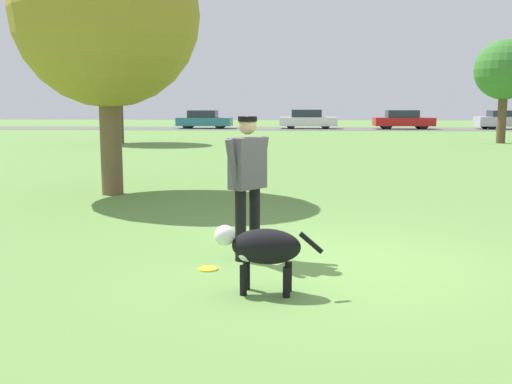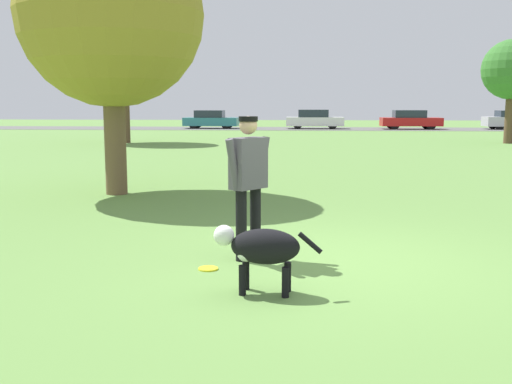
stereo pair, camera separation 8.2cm
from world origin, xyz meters
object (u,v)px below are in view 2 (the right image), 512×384
Objects in this scene: tree_far_left at (124,55)px; parked_car_white at (315,119)px; parked_car_red at (410,120)px; person at (248,175)px; dog at (261,248)px; frisbee at (208,269)px; tree_far_right at (512,70)px; parked_car_teal at (211,120)px; tree_near_left at (111,14)px.

tree_far_left is 1.45× the size of parked_car_white.
parked_car_white is 6.82m from parked_car_red.
person reaches higher than parked_car_white.
dog is 4.77× the size of frisbee.
frisbee is at bearing -45.91° from dog.
tree_far_right reaches higher than parked_car_teal.
tree_far_right is 17.85m from parked_car_white.
dog is 0.27× the size of parked_car_teal.
parked_car_teal is (-3.07, 32.00, -2.91)m from tree_near_left.
tree_far_right reaches higher than person.
tree_near_left is (4.49, -15.63, -0.46)m from tree_far_left.
dog is at bearing -50.70° from frisbee.
frisbee is at bearing 178.70° from person.
tree_far_left is at bearing -118.57° from parked_car_white.
parked_car_red reaches higher than dog.
parked_car_white is (9.02, 16.48, -3.34)m from tree_far_left.
tree_near_left reaches higher than tree_far_right.
frisbee is at bearing -63.04° from tree_near_left.
parked_car_teal reaches higher than frisbee.
parked_car_teal is at bearing 136.81° from tree_far_right.
tree_far_left is 16.27m from tree_near_left.
tree_near_left is at bearing -97.91° from parked_car_white.
tree_near_left reaches higher than person.
dog is (0.24, -1.29, -0.55)m from person.
tree_near_left is (-3.40, 6.21, 3.10)m from dog.
person is 37.45m from parked_car_teal.
frisbee is at bearing -79.54° from parked_car_teal.
parked_car_teal is 14.40m from parked_car_red.
person is 37.05m from parked_car_white.
person is at bearing -69.57° from tree_far_left.
tree_near_left is (-2.76, 5.42, 3.55)m from frisbee.
parked_car_white is (7.59, 0.10, 0.03)m from parked_car_teal.
parked_car_teal is at bearing 85.02° from tree_far_left.
tree_near_left reaches higher than parked_car_red.
tree_far_right is 21.31m from tree_near_left.
tree_far_left is at bearing -65.33° from dog.
dog is 25.11m from tree_far_right.
parked_car_white reaches higher than parked_car_teal.
parked_car_teal is (-5.82, 37.42, 0.64)m from frisbee.
dog is at bearing -103.16° from parked_car_red.
parked_car_teal is at bearing 178.12° from parked_car_red.
parked_car_red is (6.81, -0.22, -0.00)m from parked_car_white.
tree_near_left is 32.55m from parked_car_white.
frisbee is 0.04× the size of tree_far_left.
tree_near_left reaches higher than parked_car_teal.
tree_far_right is at bearing 12.84° from person.
tree_far_left reaches higher than dog.
tree_far_right is (17.69, 1.11, -0.70)m from tree_far_left.
person is 0.42× the size of parked_car_teal.
parked_car_red is (15.83, 16.25, -3.35)m from tree_far_left.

